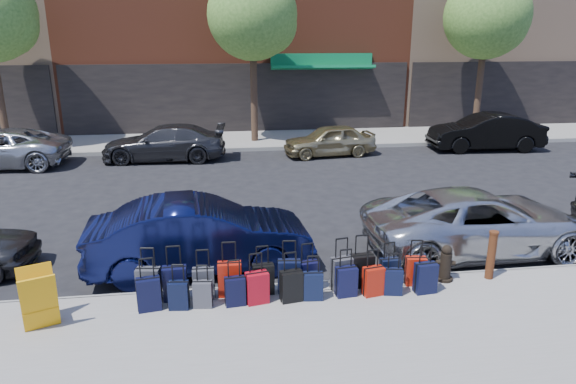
{
  "coord_description": "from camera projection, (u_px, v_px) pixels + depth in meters",
  "views": [
    {
      "loc": [
        -1.13,
        -13.29,
        4.73
      ],
      "look_at": [
        0.49,
        -1.5,
        1.06
      ],
      "focal_mm": 32.0,
      "sensor_mm": 36.0,
      "label": 1
    }
  ],
  "objects": [
    {
      "name": "car_near_2",
      "position": [
        478.0,
        221.0,
        11.51
      ],
      "size": [
        5.18,
        2.53,
        1.42
      ],
      "primitive_type": "imported",
      "rotation": [
        0.0,
        0.0,
        1.61
      ],
      "color": "#BABDC2",
      "rests_on": "ground"
    },
    {
      "name": "fire_hydrant",
      "position": [
        446.0,
        264.0,
        9.9
      ],
      "size": [
        0.38,
        0.33,
        0.73
      ],
      "rotation": [
        0.0,
        0.0,
        -0.27
      ],
      "color": "black",
      "rests_on": "sidewalk_near"
    },
    {
      "name": "bollard",
      "position": [
        491.0,
        254.0,
        9.92
      ],
      "size": [
        0.18,
        0.18,
        0.98
      ],
      "color": "#38190C",
      "rests_on": "sidewalk_near"
    },
    {
      "name": "suitcase_front_2",
      "position": [
        204.0,
        283.0,
        9.23
      ],
      "size": [
        0.39,
        0.22,
        0.93
      ],
      "rotation": [
        0.0,
        0.0,
        -0.01
      ],
      "color": "#3C3D41",
      "rests_on": "sidewalk_near"
    },
    {
      "name": "suitcase_front_9",
      "position": [
        389.0,
        272.0,
        9.73
      ],
      "size": [
        0.37,
        0.22,
        0.85
      ],
      "rotation": [
        0.0,
        0.0,
        0.08
      ],
      "color": "black",
      "rests_on": "sidewalk_near"
    },
    {
      "name": "suitcase_front_8",
      "position": [
        362.0,
        270.0,
        9.67
      ],
      "size": [
        0.44,
        0.27,
        1.02
      ],
      "rotation": [
        0.0,
        0.0,
        0.08
      ],
      "color": "black",
      "rests_on": "sidewalk_near"
    },
    {
      "name": "suitcase_front_7",
      "position": [
        342.0,
        273.0,
        9.57
      ],
      "size": [
        0.45,
        0.3,
        1.0
      ],
      "rotation": [
        0.0,
        0.0,
        0.19
      ],
      "color": "#37373C",
      "rests_on": "sidewalk_near"
    },
    {
      "name": "suitcase_front_5",
      "position": [
        289.0,
        276.0,
        9.46
      ],
      "size": [
        0.44,
        0.27,
        1.0
      ],
      "rotation": [
        0.0,
        0.0,
        -0.11
      ],
      "color": "black",
      "rests_on": "sidewalk_near"
    },
    {
      "name": "suitcase_back_3",
      "position": [
        235.0,
        291.0,
        9.0
      ],
      "size": [
        0.37,
        0.24,
        0.84
      ],
      "rotation": [
        0.0,
        0.0,
        0.11
      ],
      "color": "black",
      "rests_on": "sidewalk_near"
    },
    {
      "name": "curb_near",
      "position": [
        284.0,
        287.0,
        9.86
      ],
      "size": [
        60.0,
        0.08,
        0.15
      ],
      "primitive_type": "cube",
      "color": "gray",
      "rests_on": "ground"
    },
    {
      "name": "suitcase_front_0",
      "position": [
        149.0,
        284.0,
        9.15
      ],
      "size": [
        0.44,
        0.28,
        1.0
      ],
      "rotation": [
        0.0,
        0.0,
        -0.14
      ],
      "color": "#37373C",
      "rests_on": "sidewalk_near"
    },
    {
      "name": "suitcase_front_1",
      "position": [
        175.0,
        283.0,
        9.17
      ],
      "size": [
        0.43,
        0.24,
        1.02
      ],
      "rotation": [
        0.0,
        0.0,
        0.03
      ],
      "color": "black",
      "rests_on": "sidewalk_near"
    },
    {
      "name": "suitcase_front_3",
      "position": [
        230.0,
        279.0,
        9.32
      ],
      "size": [
        0.43,
        0.25,
        1.03
      ],
      "rotation": [
        0.0,
        0.0,
        -0.03
      ],
      "color": "#A7190A",
      "rests_on": "sidewalk_near"
    },
    {
      "name": "suitcase_back_4",
      "position": [
        257.0,
        288.0,
        9.07
      ],
      "size": [
        0.43,
        0.3,
        0.93
      ],
      "rotation": [
        0.0,
        0.0,
        0.2
      ],
      "color": "#A40A18",
      "rests_on": "sidewalk_near"
    },
    {
      "name": "tree_center",
      "position": [
        256.0,
        17.0,
        21.61
      ],
      "size": [
        3.8,
        3.8,
        7.27
      ],
      "color": "black",
      "rests_on": "sidewalk_far"
    },
    {
      "name": "suitcase_back_10",
      "position": [
        425.0,
        278.0,
        9.44
      ],
      "size": [
        0.41,
        0.26,
        0.93
      ],
      "rotation": [
        0.0,
        0.0,
        0.1
      ],
      "color": "black",
      "rests_on": "sidewalk_near"
    },
    {
      "name": "suitcase_back_2",
      "position": [
        203.0,
        294.0,
        8.95
      ],
      "size": [
        0.34,
        0.22,
        0.78
      ],
      "rotation": [
        0.0,
        0.0,
        -0.11
      ],
      "color": "#3F3F45",
      "rests_on": "sidewalk_near"
    },
    {
      "name": "suitcase_back_6",
      "position": [
        313.0,
        286.0,
        9.2
      ],
      "size": [
        0.36,
        0.23,
        0.83
      ],
      "rotation": [
        0.0,
        0.0,
        -0.09
      ],
      "color": "black",
      "rests_on": "sidewalk_near"
    },
    {
      "name": "ground",
      "position": [
        263.0,
        214.0,
        14.13
      ],
      "size": [
        120.0,
        120.0,
        0.0
      ],
      "primitive_type": "plane",
      "color": "black",
      "rests_on": "ground"
    },
    {
      "name": "car_far_2",
      "position": [
        329.0,
        140.0,
        20.73
      ],
      "size": [
        3.85,
        1.91,
        1.26
      ],
      "primitive_type": "imported",
      "rotation": [
        0.0,
        0.0,
        -1.45
      ],
      "color": "tan",
      "rests_on": "ground"
    },
    {
      "name": "car_far_3",
      "position": [
        486.0,
        132.0,
        21.7
      ],
      "size": [
        4.78,
        1.93,
        1.54
      ],
      "primitive_type": "imported",
      "rotation": [
        0.0,
        0.0,
        -1.64
      ],
      "color": "black",
      "rests_on": "ground"
    },
    {
      "name": "suitcase_back_9",
      "position": [
        393.0,
        281.0,
        9.39
      ],
      "size": [
        0.36,
        0.25,
        0.8
      ],
      "rotation": [
        0.0,
        0.0,
        -0.18
      ],
      "color": "black",
      "rests_on": "sidewalk_near"
    },
    {
      "name": "suitcase_back_8",
      "position": [
        373.0,
        281.0,
        9.35
      ],
      "size": [
        0.4,
        0.28,
        0.87
      ],
      "rotation": [
        0.0,
        0.0,
        0.19
      ],
      "color": "#A3180A",
      "rests_on": "sidewalk_near"
    },
    {
      "name": "display_rack",
      "position": [
        39.0,
        299.0,
        8.29
      ],
      "size": [
        0.73,
        0.76,
        0.97
      ],
      "rotation": [
        0.0,
        0.0,
        0.38
      ],
      "color": "orange",
      "rests_on": "sidewalk_near"
    },
    {
      "name": "suitcase_back_5",
      "position": [
        291.0,
        286.0,
        9.14
      ],
      "size": [
        0.42,
        0.28,
        0.92
      ],
      "rotation": [
        0.0,
        0.0,
        0.17
      ],
      "color": "black",
      "rests_on": "sidewalk_near"
    },
    {
      "name": "curb_far",
      "position": [
        246.0,
        149.0,
        21.66
      ],
      "size": [
        60.0,
        0.08,
        0.15
      ],
      "primitive_type": "cube",
      "color": "gray",
      "rests_on": "ground"
    },
    {
      "name": "suitcase_back_1",
      "position": [
        179.0,
        295.0,
        8.88
      ],
      "size": [
        0.36,
        0.24,
        0.82
      ],
      "rotation": [
        0.0,
        0.0,
        -0.11
      ],
      "color": "black",
      "rests_on": "sidewalk_near"
    },
    {
      "name": "suitcase_back_7",
      "position": [
        346.0,
        281.0,
        9.32
      ],
      "size": [
        0.4,
        0.26,
        0.9
      ],
      "rotation": [
        0.0,
        0.0,
        0.11
      ],
      "color": "black",
      "rests_on": "sidewalk_near"
    },
    {
      "name": "sidewalk_near",
      "position": [
        300.0,
        348.0,
        7.95
      ],
      "size": [
        60.0,
        4.0,
        0.15
      ],
      "primitive_type": "cube",
      "color": "gray",
      "rests_on": "ground"
    },
    {
      "name": "tree_right",
      "position": [
        490.0,
        18.0,
        22.98
      ],
      "size": [
        3.8,
        3.8,
        7.27
      ],
      "color": "black",
      "rests_on": "sidewalk_far"
    },
    {
      "name": "suitcase_back_0",
      "position": [
        149.0,
        294.0,
        8.84
      ],
      "size": [
        0.43,
        0.29,
        0.95
      ],
      "rotation": [
        0.0,
        0.0,
        0.16
      ],
      "color": "black",
      "rests_on": "sidewalk_near"
    },
    {
      "name": "sidewalk_far",
      "position": [
        243.0,
        140.0,
        23.57
      ],
      "size": [
        60.0,
        4.0,
        0.15
      ],
      "primitive_type": "cube",
      "color": "gray",
      "rests_on": "ground"
    },
    {
      "name": "car_near_1",
      "position": [
        200.0,
        235.0,
        10.59
      ],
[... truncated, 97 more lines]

